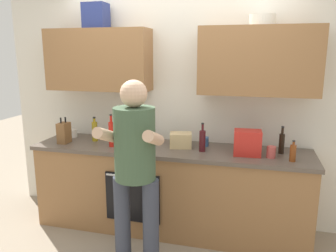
{
  "coord_description": "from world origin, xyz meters",
  "views": [
    {
      "loc": [
        0.83,
        -3.2,
        1.86
      ],
      "look_at": [
        0.01,
        -0.1,
        1.15
      ],
      "focal_mm": 35.85,
      "sensor_mm": 36.0,
      "label": 1
    }
  ],
  "objects_px": {
    "person_standing": "(135,162)",
    "cup_ceramic": "(271,152)",
    "bottle_vinegar": "(293,153)",
    "grocery_bag_bread": "(181,140)",
    "bottle_soy": "(282,143)",
    "mixing_bowl": "(144,139)",
    "cup_tea": "(205,142)",
    "bottle_oil": "(95,131)",
    "knife_block": "(64,133)",
    "grocery_bag_crisps": "(247,143)",
    "bottle_wine": "(202,140)",
    "bottle_hotsauce": "(112,134)",
    "cup_coffee": "(73,133)"
  },
  "relations": [
    {
      "from": "cup_tea",
      "to": "grocery_bag_bread",
      "type": "distance_m",
      "value": 0.25
    },
    {
      "from": "bottle_vinegar",
      "to": "grocery_bag_bread",
      "type": "bearing_deg",
      "value": 169.78
    },
    {
      "from": "bottle_soy",
      "to": "bottle_vinegar",
      "type": "bearing_deg",
      "value": -69.82
    },
    {
      "from": "person_standing",
      "to": "cup_tea",
      "type": "relative_size",
      "value": 17.23
    },
    {
      "from": "mixing_bowl",
      "to": "cup_tea",
      "type": "bearing_deg",
      "value": 5.42
    },
    {
      "from": "cup_ceramic",
      "to": "mixing_bowl",
      "type": "height_order",
      "value": "cup_ceramic"
    },
    {
      "from": "grocery_bag_crisps",
      "to": "grocery_bag_bread",
      "type": "xyz_separation_m",
      "value": [
        -0.67,
        0.09,
        -0.04
      ]
    },
    {
      "from": "cup_ceramic",
      "to": "knife_block",
      "type": "bearing_deg",
      "value": -179.34
    },
    {
      "from": "bottle_soy",
      "to": "knife_block",
      "type": "relative_size",
      "value": 0.96
    },
    {
      "from": "bottle_wine",
      "to": "bottle_oil",
      "type": "bearing_deg",
      "value": 175.53
    },
    {
      "from": "bottle_vinegar",
      "to": "grocery_bag_crisps",
      "type": "relative_size",
      "value": 0.77
    },
    {
      "from": "bottle_hotsauce",
      "to": "cup_tea",
      "type": "relative_size",
      "value": 3.54
    },
    {
      "from": "bottle_soy",
      "to": "grocery_bag_bread",
      "type": "relative_size",
      "value": 1.22
    },
    {
      "from": "person_standing",
      "to": "cup_ceramic",
      "type": "relative_size",
      "value": 15.16
    },
    {
      "from": "mixing_bowl",
      "to": "bottle_hotsauce",
      "type": "bearing_deg",
      "value": -144.55
    },
    {
      "from": "bottle_vinegar",
      "to": "cup_ceramic",
      "type": "distance_m",
      "value": 0.19
    },
    {
      "from": "bottle_soy",
      "to": "cup_tea",
      "type": "bearing_deg",
      "value": 174.48
    },
    {
      "from": "cup_coffee",
      "to": "grocery_bag_crisps",
      "type": "bearing_deg",
      "value": -5.56
    },
    {
      "from": "person_standing",
      "to": "bottle_vinegar",
      "type": "relative_size",
      "value": 8.48
    },
    {
      "from": "cup_ceramic",
      "to": "cup_tea",
      "type": "xyz_separation_m",
      "value": [
        -0.66,
        0.24,
        -0.01
      ]
    },
    {
      "from": "cup_ceramic",
      "to": "grocery_bag_crisps",
      "type": "bearing_deg",
      "value": 170.36
    },
    {
      "from": "bottle_soy",
      "to": "bottle_vinegar",
      "type": "relative_size",
      "value": 1.38
    },
    {
      "from": "bottle_wine",
      "to": "grocery_bag_crisps",
      "type": "height_order",
      "value": "bottle_wine"
    },
    {
      "from": "bottle_vinegar",
      "to": "bottle_oil",
      "type": "relative_size",
      "value": 0.72
    },
    {
      "from": "bottle_vinegar",
      "to": "cup_ceramic",
      "type": "relative_size",
      "value": 1.79
    },
    {
      "from": "bottle_vinegar",
      "to": "grocery_bag_bread",
      "type": "distance_m",
      "value": 1.08
    },
    {
      "from": "bottle_soy",
      "to": "cup_coffee",
      "type": "xyz_separation_m",
      "value": [
        -2.27,
        0.06,
        -0.06
      ]
    },
    {
      "from": "cup_tea",
      "to": "bottle_wine",
      "type": "bearing_deg",
      "value": -88.13
    },
    {
      "from": "bottle_oil",
      "to": "person_standing",
      "type": "bearing_deg",
      "value": -45.82
    },
    {
      "from": "grocery_bag_crisps",
      "to": "grocery_bag_bread",
      "type": "relative_size",
      "value": 1.15
    },
    {
      "from": "grocery_bag_crisps",
      "to": "grocery_bag_bread",
      "type": "height_order",
      "value": "grocery_bag_crisps"
    },
    {
      "from": "bottle_wine",
      "to": "grocery_bag_bread",
      "type": "height_order",
      "value": "bottle_wine"
    },
    {
      "from": "bottle_wine",
      "to": "mixing_bowl",
      "type": "distance_m",
      "value": 0.66
    },
    {
      "from": "bottle_soy",
      "to": "mixing_bowl",
      "type": "xyz_separation_m",
      "value": [
        -1.39,
        0.01,
        -0.06
      ]
    },
    {
      "from": "bottle_hotsauce",
      "to": "bottle_soy",
      "type": "relative_size",
      "value": 1.26
    },
    {
      "from": "bottle_oil",
      "to": "grocery_bag_bread",
      "type": "relative_size",
      "value": 1.22
    },
    {
      "from": "bottle_hotsauce",
      "to": "person_standing",
      "type": "bearing_deg",
      "value": -51.87
    },
    {
      "from": "person_standing",
      "to": "bottle_soy",
      "type": "distance_m",
      "value": 1.44
    },
    {
      "from": "mixing_bowl",
      "to": "grocery_bag_crisps",
      "type": "xyz_separation_m",
      "value": [
        1.08,
        -0.14,
        0.08
      ]
    },
    {
      "from": "knife_block",
      "to": "cup_tea",
      "type": "bearing_deg",
      "value": 10.02
    },
    {
      "from": "bottle_vinegar",
      "to": "person_standing",
      "type": "bearing_deg",
      "value": -155.77
    },
    {
      "from": "person_standing",
      "to": "bottle_hotsauce",
      "type": "distance_m",
      "value": 0.78
    },
    {
      "from": "grocery_bag_crisps",
      "to": "grocery_bag_bread",
      "type": "bearing_deg",
      "value": 172.03
    },
    {
      "from": "person_standing",
      "to": "bottle_oil",
      "type": "distance_m",
      "value": 1.08
    },
    {
      "from": "bottle_wine",
      "to": "knife_block",
      "type": "distance_m",
      "value": 1.49
    },
    {
      "from": "knife_block",
      "to": "bottle_vinegar",
      "type": "bearing_deg",
      "value": -0.92
    },
    {
      "from": "bottle_vinegar",
      "to": "bottle_wine",
      "type": "bearing_deg",
      "value": 172.95
    },
    {
      "from": "bottle_hotsauce",
      "to": "grocery_bag_crisps",
      "type": "relative_size",
      "value": 1.34
    },
    {
      "from": "bottle_oil",
      "to": "cup_ceramic",
      "type": "bearing_deg",
      "value": -4.17
    },
    {
      "from": "bottle_wine",
      "to": "cup_coffee",
      "type": "relative_size",
      "value": 3.14
    }
  ]
}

